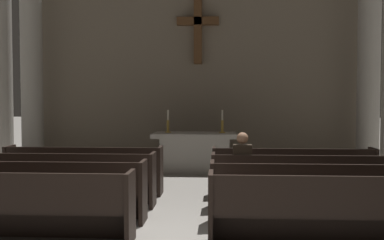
% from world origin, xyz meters
% --- Properties ---
extents(pew_left_row_1, '(3.11, 0.50, 0.95)m').
position_xyz_m(pew_left_row_1, '(-2.05, -0.04, 0.48)').
color(pew_left_row_1, black).
rests_on(pew_left_row_1, ground).
extents(pew_left_row_2, '(3.11, 0.50, 0.95)m').
position_xyz_m(pew_left_row_2, '(-2.05, 0.99, 0.48)').
color(pew_left_row_2, black).
rests_on(pew_left_row_2, ground).
extents(pew_left_row_3, '(3.11, 0.50, 0.95)m').
position_xyz_m(pew_left_row_3, '(-2.05, 2.02, 0.48)').
color(pew_left_row_3, black).
rests_on(pew_left_row_3, ground).
extents(pew_left_row_4, '(3.11, 0.50, 0.95)m').
position_xyz_m(pew_left_row_4, '(-2.05, 3.05, 0.48)').
color(pew_left_row_4, black).
rests_on(pew_left_row_4, ground).
extents(pew_right_row_1, '(3.11, 0.50, 0.95)m').
position_xyz_m(pew_right_row_1, '(2.05, -0.04, 0.48)').
color(pew_right_row_1, black).
rests_on(pew_right_row_1, ground).
extents(pew_right_row_2, '(3.11, 0.50, 0.95)m').
position_xyz_m(pew_right_row_2, '(2.05, 0.99, 0.48)').
color(pew_right_row_2, black).
rests_on(pew_right_row_2, ground).
extents(pew_right_row_3, '(3.11, 0.50, 0.95)m').
position_xyz_m(pew_right_row_3, '(2.05, 2.02, 0.48)').
color(pew_right_row_3, black).
rests_on(pew_right_row_3, ground).
extents(pew_right_row_4, '(3.11, 0.50, 0.95)m').
position_xyz_m(pew_right_row_4, '(2.05, 3.05, 0.48)').
color(pew_right_row_4, black).
rests_on(pew_right_row_4, ground).
extents(column_left_fourth, '(0.90, 0.90, 6.06)m').
position_xyz_m(column_left_fourth, '(-4.60, 6.76, 2.95)').
color(column_left_fourth, '#ADA89E').
rests_on(column_left_fourth, ground).
extents(column_right_fourth, '(0.90, 0.90, 6.06)m').
position_xyz_m(column_right_fourth, '(4.60, 6.76, 2.95)').
color(column_right_fourth, '#ADA89E').
rests_on(column_right_fourth, ground).
extents(altar, '(2.20, 0.90, 1.01)m').
position_xyz_m(altar, '(0.00, 5.98, 0.53)').
color(altar, '#A8A399').
rests_on(altar, ground).
extents(candlestick_left, '(0.16, 0.16, 0.59)m').
position_xyz_m(candlestick_left, '(-0.70, 5.98, 1.19)').
color(candlestick_left, '#B79338').
rests_on(candlestick_left, altar).
extents(candlestick_right, '(0.16, 0.16, 0.59)m').
position_xyz_m(candlestick_right, '(0.70, 5.98, 1.19)').
color(candlestick_right, '#B79338').
rests_on(candlestick_right, altar).
extents(apse_with_cross, '(10.16, 0.48, 6.95)m').
position_xyz_m(apse_with_cross, '(0.00, 7.72, 3.48)').
color(apse_with_cross, gray).
rests_on(apse_with_cross, ground).
extents(lone_worshipper, '(0.32, 0.43, 1.32)m').
position_xyz_m(lone_worshipper, '(1.03, 2.06, 0.69)').
color(lone_worshipper, '#26262B').
rests_on(lone_worshipper, ground).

